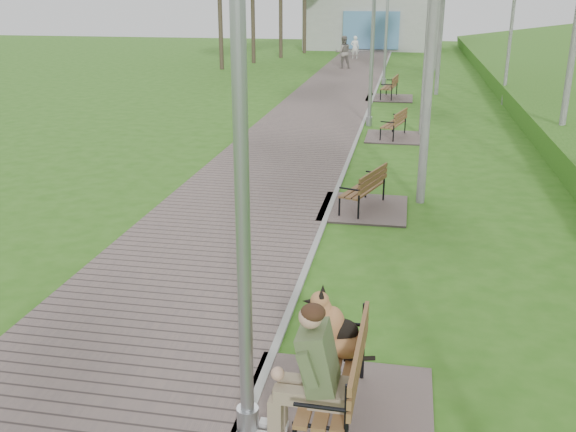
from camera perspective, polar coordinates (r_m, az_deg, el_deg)
name	(u,v)px	position (r m, az deg, el deg)	size (l,w,h in m)	color
walkway	(310,123)	(21.63, 1.96, 8.26)	(3.50, 67.00, 0.04)	#6A5955
kerb	(362,125)	(21.44, 6.63, 8.06)	(0.10, 67.00, 0.05)	#999993
building_north	(373,21)	(50.59, 7.60, 16.77)	(10.00, 5.20, 4.00)	#9E9E99
bench_main	(326,381)	(6.67, 3.36, -14.47)	(2.01, 2.23, 1.75)	#6A5955
bench_second	(362,200)	(13.06, 6.63, 1.40)	(1.72, 1.91, 1.06)	#6A5955
bench_third	(393,132)	(19.70, 9.32, 7.41)	(1.67, 1.86, 1.03)	#6A5955
bench_far	(389,93)	(27.07, 8.96, 10.72)	(1.87, 2.08, 1.15)	#6A5955
lamp_post_near	(242,181)	(5.55, -4.13, 3.14)	(0.22, 0.22, 5.69)	#929499
lamp_post_second	(372,49)	(21.09, 7.49, 14.47)	(0.20, 0.20, 5.23)	#929499
lamp_post_third	(386,29)	(30.66, 8.74, 16.13)	(0.21, 0.21, 5.47)	#929499
lamp_post_far	(397,18)	(49.12, 9.70, 16.97)	(0.19, 0.19, 4.95)	#929499
pedestrian_near	(355,48)	(42.66, 5.97, 14.67)	(0.53, 0.35, 1.47)	white
pedestrian_far	(343,52)	(37.28, 4.92, 14.29)	(0.88, 0.69, 1.81)	gray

